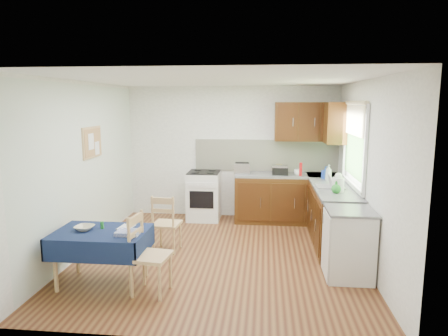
# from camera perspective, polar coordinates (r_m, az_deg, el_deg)

# --- Properties ---
(floor) EXTENTS (4.20, 4.20, 0.00)m
(floor) POSITION_cam_1_polar(r_m,az_deg,el_deg) (5.93, -0.64, -12.39)
(floor) COLOR #4D2514
(floor) RESTS_ON ground
(ceiling) EXTENTS (4.00, 4.20, 0.02)m
(ceiling) POSITION_cam_1_polar(r_m,az_deg,el_deg) (5.51, -0.69, 12.51)
(ceiling) COLOR white
(ceiling) RESTS_ON wall_back
(wall_back) EXTENTS (4.00, 0.02, 2.50)m
(wall_back) POSITION_cam_1_polar(r_m,az_deg,el_deg) (7.66, 1.13, 2.26)
(wall_back) COLOR silver
(wall_back) RESTS_ON ground
(wall_front) EXTENTS (4.00, 0.02, 2.50)m
(wall_front) POSITION_cam_1_polar(r_m,az_deg,el_deg) (3.56, -4.55, -6.12)
(wall_front) COLOR silver
(wall_front) RESTS_ON ground
(wall_left) EXTENTS (0.02, 4.20, 2.50)m
(wall_left) POSITION_cam_1_polar(r_m,az_deg,el_deg) (6.14, -19.53, -0.05)
(wall_left) COLOR silver
(wall_left) RESTS_ON ground
(wall_right) EXTENTS (0.02, 4.20, 2.50)m
(wall_right) POSITION_cam_1_polar(r_m,az_deg,el_deg) (5.72, 19.67, -0.72)
(wall_right) COLOR silver
(wall_right) RESTS_ON ground
(base_cabinets) EXTENTS (1.90, 2.30, 0.86)m
(base_cabinets) POSITION_cam_1_polar(r_m,az_deg,el_deg) (6.99, 11.72, -5.47)
(base_cabinets) COLOR #371E09
(base_cabinets) RESTS_ON ground
(worktop_back) EXTENTS (1.90, 0.60, 0.04)m
(worktop_back) POSITION_cam_1_polar(r_m,az_deg,el_deg) (7.40, 9.06, -1.00)
(worktop_back) COLOR slate
(worktop_back) RESTS_ON base_cabinets
(worktop_right) EXTENTS (0.60, 1.70, 0.04)m
(worktop_right) POSITION_cam_1_polar(r_m,az_deg,el_deg) (6.35, 15.48, -2.95)
(worktop_right) COLOR slate
(worktop_right) RESTS_ON base_cabinets
(worktop_corner) EXTENTS (0.60, 0.60, 0.04)m
(worktop_corner) POSITION_cam_1_polar(r_m,az_deg,el_deg) (7.47, 14.04, -1.08)
(worktop_corner) COLOR slate
(worktop_corner) RESTS_ON base_cabinets
(splashback) EXTENTS (2.70, 0.02, 0.60)m
(splashback) POSITION_cam_1_polar(r_m,az_deg,el_deg) (7.62, 6.00, 1.80)
(splashback) COLOR white
(splashback) RESTS_ON wall_back
(upper_cabinets) EXTENTS (1.20, 0.85, 0.70)m
(upper_cabinets) POSITION_cam_1_polar(r_m,az_deg,el_deg) (7.33, 12.98, 6.42)
(upper_cabinets) COLOR #371E09
(upper_cabinets) RESTS_ON wall_back
(stove) EXTENTS (0.60, 0.61, 0.92)m
(stove) POSITION_cam_1_polar(r_m,az_deg,el_deg) (7.56, -2.87, -3.94)
(stove) COLOR white
(stove) RESTS_ON ground
(window) EXTENTS (0.04, 1.48, 1.26)m
(window) POSITION_cam_1_polar(r_m,az_deg,el_deg) (6.34, 18.14, 3.95)
(window) COLOR #2E5724
(window) RESTS_ON wall_right
(fridge) EXTENTS (0.58, 0.60, 0.89)m
(fridge) POSITION_cam_1_polar(r_m,az_deg,el_deg) (5.33, 17.41, -10.30)
(fridge) COLOR white
(fridge) RESTS_ON ground
(corkboard) EXTENTS (0.04, 0.62, 0.47)m
(corkboard) POSITION_cam_1_polar(r_m,az_deg,el_deg) (6.36, -18.31, 3.49)
(corkboard) COLOR tan
(corkboard) RESTS_ON wall_left
(dining_table) EXTENTS (1.11, 0.75, 0.67)m
(dining_table) POSITION_cam_1_polar(r_m,az_deg,el_deg) (5.11, -17.13, -9.70)
(dining_table) COLOR #0F1A3C
(dining_table) RESTS_ON ground
(chair_far) EXTENTS (0.42, 0.42, 0.87)m
(chair_far) POSITION_cam_1_polar(r_m,az_deg,el_deg) (5.99, -8.33, -7.60)
(chair_far) COLOR tan
(chair_far) RESTS_ON ground
(chair_near) EXTENTS (0.47, 0.47, 0.94)m
(chair_near) POSITION_cam_1_polar(r_m,az_deg,el_deg) (4.77, -10.96, -11.66)
(chair_near) COLOR tan
(chair_near) RESTS_ON ground
(toaster) EXTENTS (0.29, 0.18, 0.22)m
(toaster) POSITION_cam_1_polar(r_m,az_deg,el_deg) (7.31, 2.60, -0.06)
(toaster) COLOR #B0B0B4
(toaster) RESTS_ON worktop_back
(sandwich_press) EXTENTS (0.28, 0.24, 0.16)m
(sandwich_press) POSITION_cam_1_polar(r_m,az_deg,el_deg) (7.32, 8.00, -0.29)
(sandwich_press) COLOR black
(sandwich_press) RESTS_ON worktop_back
(sauce_bottle) EXTENTS (0.05, 0.05, 0.24)m
(sauce_bottle) POSITION_cam_1_polar(r_m,az_deg,el_deg) (7.25, 10.90, -0.17)
(sauce_bottle) COLOR red
(sauce_bottle) RESTS_ON worktop_back
(yellow_packet) EXTENTS (0.13, 0.11, 0.15)m
(yellow_packet) POSITION_cam_1_polar(r_m,az_deg,el_deg) (7.53, 7.88, -0.06)
(yellow_packet) COLOR gold
(yellow_packet) RESTS_ON worktop_back
(dish_rack) EXTENTS (0.42, 0.32, 0.20)m
(dish_rack) POSITION_cam_1_polar(r_m,az_deg,el_deg) (6.38, 14.95, -2.48)
(dish_rack) COLOR gray
(dish_rack) RESTS_ON worktop_right
(kettle) EXTENTS (0.17, 0.17, 0.29)m
(kettle) POSITION_cam_1_polar(r_m,az_deg,el_deg) (6.05, 15.99, -2.15)
(kettle) COLOR white
(kettle) RESTS_ON worktop_right
(cup) EXTENTS (0.14, 0.14, 0.11)m
(cup) POSITION_cam_1_polar(r_m,az_deg,el_deg) (7.31, 10.49, -0.59)
(cup) COLOR white
(cup) RESTS_ON worktop_back
(soap_bottle_a) EXTENTS (0.13, 0.13, 0.28)m
(soap_bottle_a) POSITION_cam_1_polar(r_m,az_deg,el_deg) (6.85, 14.71, -0.69)
(soap_bottle_a) COLOR white
(soap_bottle_a) RESTS_ON worktop_right
(soap_bottle_b) EXTENTS (0.13, 0.13, 0.21)m
(soap_bottle_b) POSITION_cam_1_polar(r_m,az_deg,el_deg) (7.05, 14.27, -0.65)
(soap_bottle_b) COLOR blue
(soap_bottle_b) RESTS_ON worktop_right
(soap_bottle_c) EXTENTS (0.18, 0.18, 0.18)m
(soap_bottle_c) POSITION_cam_1_polar(r_m,az_deg,el_deg) (5.99, 15.74, -2.63)
(soap_bottle_c) COLOR #248527
(soap_bottle_c) RESTS_ON worktop_right
(plate_bowl) EXTENTS (0.25, 0.25, 0.05)m
(plate_bowl) POSITION_cam_1_polar(r_m,az_deg,el_deg) (5.17, -19.31, -8.08)
(plate_bowl) COLOR beige
(plate_bowl) RESTS_ON dining_table
(book) EXTENTS (0.19, 0.24, 0.02)m
(book) POSITION_cam_1_polar(r_m,az_deg,el_deg) (5.14, -14.63, -8.15)
(book) COLOR white
(book) RESTS_ON dining_table
(spice_jar) EXTENTS (0.04, 0.04, 0.09)m
(spice_jar) POSITION_cam_1_polar(r_m,az_deg,el_deg) (5.15, -17.02, -7.81)
(spice_jar) COLOR #22802E
(spice_jar) RESTS_ON dining_table
(tea_towel) EXTENTS (0.27, 0.21, 0.05)m
(tea_towel) POSITION_cam_1_polar(r_m,az_deg,el_deg) (4.86, -13.54, -8.96)
(tea_towel) COLOR #293B96
(tea_towel) RESTS_ON dining_table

